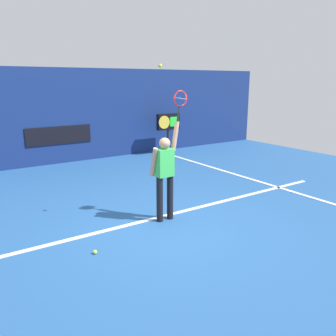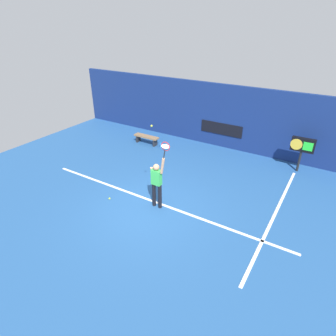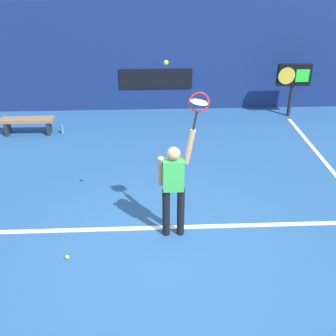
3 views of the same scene
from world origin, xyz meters
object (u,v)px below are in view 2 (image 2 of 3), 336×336
Objects in this scene: tennis_racket at (165,147)px; water_bottle at (161,145)px; court_bench at (146,138)px; spare_ball at (110,198)px; tennis_ball at (152,126)px; scoreboard_clock at (302,146)px; tennis_player at (157,182)px.

tennis_racket is 5.90m from water_bottle.
court_bench is at bearing 132.00° from tennis_racket.
court_bench is at bearing 110.76° from spare_ball.
water_bottle is (-2.64, 4.50, -2.90)m from tennis_ball.
tennis_ball is at bearing -125.20° from scoreboard_clock.
scoreboard_clock is at bearing 47.62° from spare_ball.
court_bench is (-3.54, 4.50, -2.68)m from tennis_ball.
court_bench is at bearing -172.28° from scoreboard_clock.
tennis_ball reaches higher than spare_ball.
court_bench is 5.39m from spare_ball.
spare_ball is at bearing -161.78° from tennis_player.
scoreboard_clock is (3.88, 5.50, -1.83)m from tennis_ball.
scoreboard_clock is 6.45× the size of water_bottle.
tennis_player is 2.01m from tennis_ball.
spare_ball is (1.01, -5.03, -0.09)m from water_bottle.
tennis_player is at bearing -58.22° from water_bottle.
tennis_racket is 6.34m from court_bench.
tennis_ball reaches higher than tennis_racket.
spare_ball is at bearing -132.38° from scoreboard_clock.
tennis_racket is 2.59× the size of water_bottle.
tennis_player is 6.63m from scoreboard_clock.
water_bottle is at bearing 101.37° from spare_ball.
tennis_ball is 3.44m from spare_ball.
court_bench reaches higher than water_bottle.
tennis_racket reaches higher than water_bottle.
tennis_ball is 5.96m from water_bottle.
tennis_ball is 0.04× the size of scoreboard_clock.
tennis_player is 1.42m from tennis_racket.
tennis_ball is at bearing 18.23° from spare_ball.
tennis_ball is (-0.48, -0.04, 0.63)m from tennis_racket.
tennis_player is 1.29× the size of scoreboard_clock.
tennis_ball is at bearing -51.82° from court_bench.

